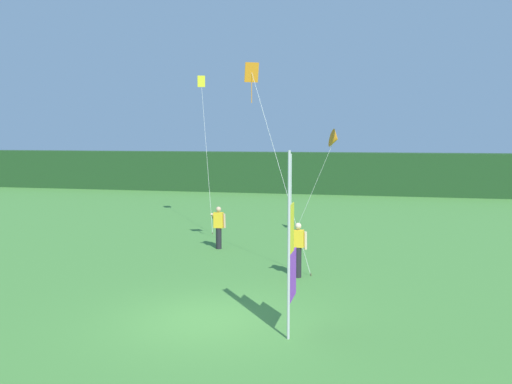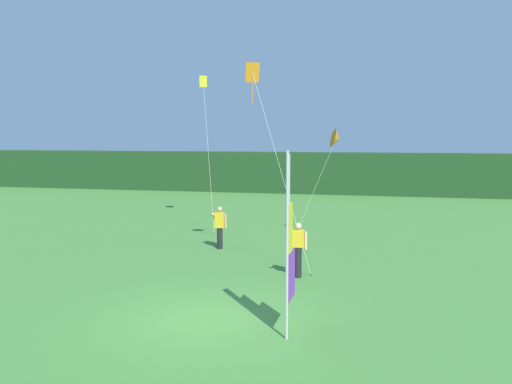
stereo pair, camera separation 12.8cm
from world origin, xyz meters
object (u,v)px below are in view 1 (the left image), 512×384
Objects in this scene: kite_orange_delta_0 at (335,139)px; kite_yellow_box_1 at (201,82)px; banner_flag at (291,247)px; person_mid_field at (298,248)px; person_near_banner at (219,226)px; kite_orange_diamond_2 at (256,87)px.

kite_yellow_box_1 is at bearing 154.02° from kite_orange_delta_0.
kite_orange_delta_0 is (-0.01, 10.92, 2.29)m from banner_flag.
person_mid_field is 0.23× the size of kite_yellow_box_1.
person_near_banner is at bearing -65.90° from kite_yellow_box_1.
kite_orange_diamond_2 is at bearing -42.35° from person_near_banner.
banner_flag reaches higher than person_mid_field.
banner_flag reaches higher than person_near_banner.
kite_yellow_box_1 is (-6.75, 14.20, 4.98)m from banner_flag.
person_near_banner is (-4.20, 8.51, -1.06)m from banner_flag.
kite_yellow_box_1 reaches higher than kite_orange_delta_0.
kite_orange_delta_0 is 7.96m from kite_yellow_box_1.
person_mid_field is 12.68m from kite_yellow_box_1.
banner_flag is 0.56× the size of kite_yellow_box_1.
kite_orange_delta_0 is (4.19, 2.41, 3.35)m from person_near_banner.
kite_yellow_box_1 is at bearing 123.56° from person_mid_field.
person_mid_field is (-0.58, 4.90, -1.03)m from banner_flag.
kite_orange_delta_0 is (0.56, 6.02, 3.32)m from person_mid_field.
kite_yellow_box_1 reaches higher than kite_orange_diamond_2.
kite_orange_delta_0 is 0.64× the size of kite_yellow_box_1.
kite_orange_diamond_2 reaches higher than person_mid_field.
person_near_banner is 0.35× the size of kite_orange_delta_0.
person_near_banner is 5.69m from kite_orange_diamond_2.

